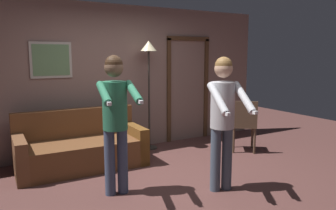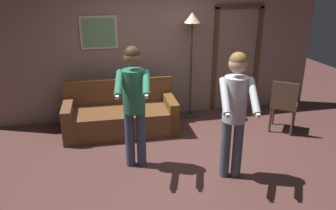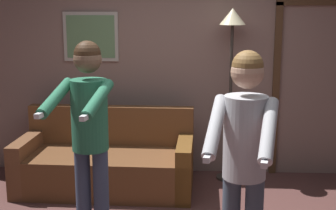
{
  "view_description": "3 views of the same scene",
  "coord_description": "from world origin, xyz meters",
  "px_view_note": "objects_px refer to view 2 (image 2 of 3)",
  "views": [
    {
      "loc": [
        -2.06,
        -3.57,
        1.72
      ],
      "look_at": [
        -0.15,
        -0.29,
        1.14
      ],
      "focal_mm": 35.0,
      "sensor_mm": 36.0,
      "label": 1
    },
    {
      "loc": [
        -1.12,
        -4.01,
        2.49
      ],
      "look_at": [
        -0.25,
        -0.17,
        0.99
      ],
      "focal_mm": 35.0,
      "sensor_mm": 36.0,
      "label": 2
    },
    {
      "loc": [
        0.19,
        -3.55,
        1.98
      ],
      "look_at": [
        -0.01,
        -0.01,
        1.24
      ],
      "focal_mm": 50.0,
      "sensor_mm": 36.0,
      "label": 3
    }
  ],
  "objects_px": {
    "person_standing_left": "(134,97)",
    "torchiere_lamp": "(192,35)",
    "dining_chair_distant": "(284,103)",
    "couch": "(121,116)",
    "person_standing_right": "(235,106)"
  },
  "relations": [
    {
      "from": "couch",
      "to": "person_standing_left",
      "type": "xyz_separation_m",
      "value": [
        0.11,
        -1.23,
        0.77
      ]
    },
    {
      "from": "torchiere_lamp",
      "to": "dining_chair_distant",
      "type": "xyz_separation_m",
      "value": [
        1.36,
        -1.04,
        -1.05
      ]
    },
    {
      "from": "person_standing_left",
      "to": "person_standing_right",
      "type": "xyz_separation_m",
      "value": [
        1.2,
        -0.56,
        -0.02
      ]
    },
    {
      "from": "couch",
      "to": "person_standing_right",
      "type": "relative_size",
      "value": 1.13
    },
    {
      "from": "person_standing_left",
      "to": "torchiere_lamp",
      "type": "bearing_deg",
      "value": 51.76
    },
    {
      "from": "couch",
      "to": "dining_chair_distant",
      "type": "relative_size",
      "value": 2.06
    },
    {
      "from": "person_standing_left",
      "to": "person_standing_right",
      "type": "relative_size",
      "value": 1.01
    },
    {
      "from": "torchiere_lamp",
      "to": "couch",
      "type": "bearing_deg",
      "value": -164.45
    },
    {
      "from": "person_standing_left",
      "to": "person_standing_right",
      "type": "height_order",
      "value": "person_standing_left"
    },
    {
      "from": "couch",
      "to": "dining_chair_distant",
      "type": "bearing_deg",
      "value": -13.56
    },
    {
      "from": "torchiere_lamp",
      "to": "dining_chair_distant",
      "type": "relative_size",
      "value": 2.12
    },
    {
      "from": "person_standing_left",
      "to": "dining_chair_distant",
      "type": "xyz_separation_m",
      "value": [
        2.63,
        0.57,
        -0.52
      ]
    },
    {
      "from": "couch",
      "to": "dining_chair_distant",
      "type": "distance_m",
      "value": 2.82
    },
    {
      "from": "couch",
      "to": "person_standing_left",
      "type": "height_order",
      "value": "person_standing_left"
    },
    {
      "from": "person_standing_left",
      "to": "dining_chair_distant",
      "type": "relative_size",
      "value": 1.85
    }
  ]
}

